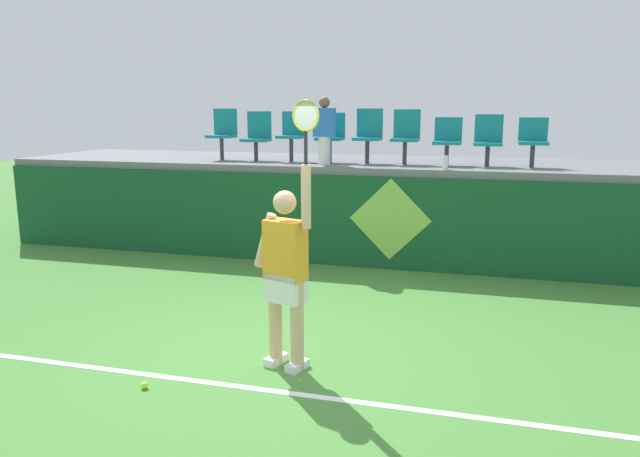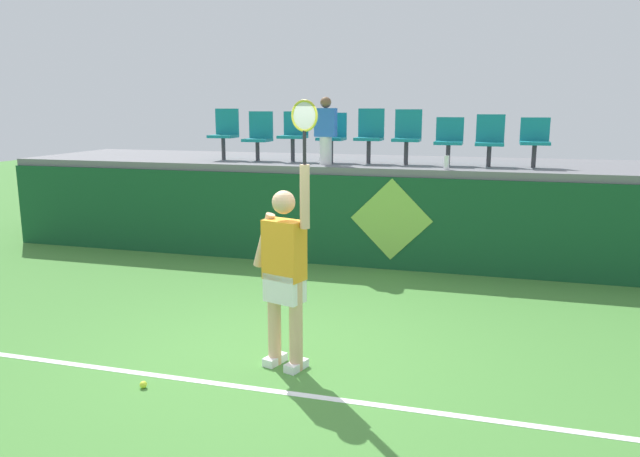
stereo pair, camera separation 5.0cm
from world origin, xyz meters
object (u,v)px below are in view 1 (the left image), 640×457
at_px(stadium_chair_2, 292,133).
at_px(stadium_chair_3, 331,135).
at_px(stadium_chair_0, 223,131).
at_px(stadium_chair_6, 448,139).
at_px(stadium_chair_5, 406,134).
at_px(stadium_chair_7, 488,138).
at_px(stadium_chair_8, 533,139).
at_px(tennis_ball, 144,385).
at_px(spectator_0, 324,130).
at_px(water_bottle, 445,163).
at_px(tennis_player, 286,270).
at_px(stadium_chair_4, 368,133).
at_px(stadium_chair_1, 257,134).

relative_size(stadium_chair_2, stadium_chair_3, 1.02).
distance_m(stadium_chair_0, stadium_chair_2, 1.30).
bearing_deg(stadium_chair_6, stadium_chair_2, 179.96).
relative_size(stadium_chair_5, stadium_chair_7, 1.09).
height_order(stadium_chair_2, stadium_chair_8, stadium_chair_2).
xyz_separation_m(tennis_ball, spectator_0, (0.29, 5.16, 2.10)).
distance_m(tennis_ball, water_bottle, 5.59).
height_order(tennis_player, stadium_chair_3, tennis_player).
bearing_deg(stadium_chair_0, water_bottle, -10.62).
distance_m(stadium_chair_0, stadium_chair_3, 1.98).
distance_m(tennis_player, stadium_chair_3, 4.97).
xyz_separation_m(tennis_player, spectator_0, (-0.80, 4.37, 1.15)).
bearing_deg(stadium_chair_6, stadium_chair_8, -0.10).
xyz_separation_m(stadium_chair_8, spectator_0, (-3.25, -0.42, 0.13)).
relative_size(stadium_chair_2, stadium_chair_5, 0.96).
bearing_deg(stadium_chair_4, stadium_chair_2, -179.68).
distance_m(stadium_chair_1, stadium_chair_6, 3.28).
xyz_separation_m(water_bottle, stadium_chair_0, (-3.96, 0.74, 0.40)).
xyz_separation_m(stadium_chair_2, spectator_0, (0.68, -0.42, 0.08)).
bearing_deg(stadium_chair_1, stadium_chair_3, -0.31).
relative_size(water_bottle, stadium_chair_7, 0.26).
height_order(stadium_chair_4, stadium_chair_6, stadium_chair_4).
height_order(tennis_ball, stadium_chair_5, stadium_chair_5).
bearing_deg(water_bottle, stadium_chair_6, 92.20).
bearing_deg(stadium_chair_7, stadium_chair_0, 179.98).
relative_size(tennis_player, spectator_0, 2.35).
distance_m(stadium_chair_6, stadium_chair_7, 0.63).
height_order(stadium_chair_7, stadium_chair_8, stadium_chair_7).
bearing_deg(water_bottle, stadium_chair_5, 133.42).
height_order(stadium_chair_0, stadium_chair_8, stadium_chair_0).
height_order(tennis_ball, stadium_chair_1, stadium_chair_1).
relative_size(stadium_chair_6, stadium_chair_7, 0.94).
xyz_separation_m(stadium_chair_2, stadium_chair_6, (2.63, -0.00, -0.06)).
bearing_deg(stadium_chair_5, stadium_chair_1, 179.97).
xyz_separation_m(stadium_chair_6, stadium_chair_8, (1.31, -0.00, 0.01)).
xyz_separation_m(stadium_chair_3, spectator_0, (0.00, -0.42, 0.10)).
bearing_deg(tennis_ball, stadium_chair_6, 68.20).
bearing_deg(stadium_chair_1, tennis_ball, -79.38).
height_order(stadium_chair_0, stadium_chair_4, stadium_chair_4).
distance_m(stadium_chair_5, stadium_chair_7, 1.31).
bearing_deg(tennis_ball, stadium_chair_0, 106.91).
bearing_deg(spectator_0, stadium_chair_0, 167.82).
distance_m(tennis_player, stadium_chair_7, 5.22).
relative_size(stadium_chair_1, stadium_chair_2, 1.00).
bearing_deg(stadium_chair_4, stadium_chair_0, -179.97).
distance_m(stadium_chair_3, stadium_chair_8, 3.25).
distance_m(stadium_chair_7, stadium_chair_8, 0.67).
height_order(stadium_chair_0, stadium_chair_2, stadium_chair_0).
bearing_deg(stadium_chair_5, tennis_ball, -105.57).
relative_size(tennis_player, stadium_chair_2, 3.00).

